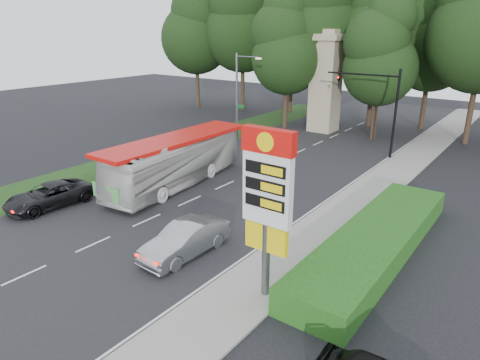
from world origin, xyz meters
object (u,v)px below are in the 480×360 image
Objects in this scene: streetlight_signs at (239,93)px; sedan_silver at (185,240)px; traffic_signal_mast at (380,100)px; gas_station_pylon at (267,192)px; transit_bus at (176,161)px; monument at (326,81)px; suv_charcoal at (49,196)px.

streetlight_signs is 22.84m from sedan_silver.
traffic_signal_mast reaches higher than sedan_silver.
traffic_signal_mast is (-3.52, 22.00, 0.22)m from gas_station_pylon.
transit_bus is 9.89m from sedan_silver.
sedan_silver is at bearing -76.96° from monument.
streetlight_signs reaches higher than gas_station_pylon.
traffic_signal_mast is 0.72× the size of monument.
transit_bus is at bearing 148.67° from gas_station_pylon.
monument is (-11.20, 28.01, 0.66)m from gas_station_pylon.
sedan_silver is (6.36, -27.47, -4.32)m from monument.
traffic_signal_mast reaches higher than suv_charcoal.
streetlight_signs reaches higher than suv_charcoal.
suv_charcoal is (-3.41, -7.38, -0.94)m from transit_bus.
streetlight_signs is 20.45m from suv_charcoal.
monument reaches higher than sedan_silver.
transit_bus reaches higher than sedan_silver.
monument is 28.73m from suv_charcoal.
traffic_signal_mast is 21.86m from sedan_silver.
monument is 2.12× the size of sedan_silver.
suv_charcoal is at bearing -121.37° from transit_bus.
gas_station_pylon is 0.86× the size of streetlight_signs.
sedan_silver reaches higher than suv_charcoal.
traffic_signal_mast is 9.76m from monument.
monument is at bearing 58.03° from streetlight_signs.
gas_station_pylon is 1.36× the size of suv_charcoal.
monument is (4.99, 7.99, 0.67)m from streetlight_signs.
streetlight_signs is at bearing 96.49° from suv_charcoal.
monument is (-7.68, 6.00, 0.43)m from traffic_signal_mast.
gas_station_pylon reaches higher than suv_charcoal.
sedan_silver is (7.16, -6.77, -0.86)m from transit_bus.
monument reaches higher than transit_bus.
gas_station_pylon is at bearing -51.04° from streetlight_signs.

